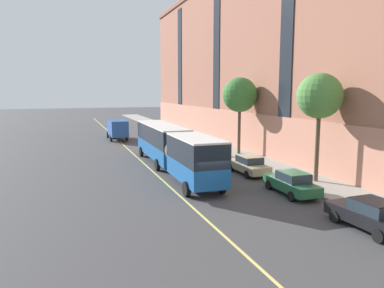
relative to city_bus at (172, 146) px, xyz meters
The scene contains 13 objects.
ground_plane 8.89m from the city_bus, 88.71° to the right, with size 260.00×260.00×0.00m, color #424244.
sidewalk 10.61m from the city_bus, 32.79° to the right, with size 4.08×160.00×0.15m, color #9E9B93.
city_bus is the anchor object (origin of this frame).
parked_car_white_0 7.29m from the city_bus, 40.73° to the left, with size 2.10×4.45×1.56m.
parked_car_green_2 19.43m from the city_bus, 73.74° to the left, with size 2.03×4.21×1.56m.
parked_car_green_3 11.32m from the city_bus, 61.17° to the right, with size 2.03×4.79×1.56m.
parked_car_champagne_4 6.67m from the city_bus, 31.88° to the right, with size 1.93×4.80×1.56m.
parked_car_black_5 17.55m from the city_bus, 71.87° to the right, with size 2.10×4.59×1.56m.
parked_car_darkgray_7 13.63m from the city_bus, 65.99° to the left, with size 2.04×4.68×1.56m.
box_truck 21.76m from the city_bus, 94.57° to the left, with size 2.38×6.88×2.81m.
street_tree_mid_block 12.58m from the city_bus, 40.91° to the right, with size 3.30×3.30×7.97m.
street_tree_far_uptown 11.23m from the city_bus, 30.66° to the left, with size 3.65×3.65×8.08m.
lane_centerline 6.26m from the city_bus, 106.79° to the right, with size 0.16×140.00×0.01m, color #E0D66B.
Camera 1 is at (-8.84, -21.91, 6.86)m, focal length 35.00 mm.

